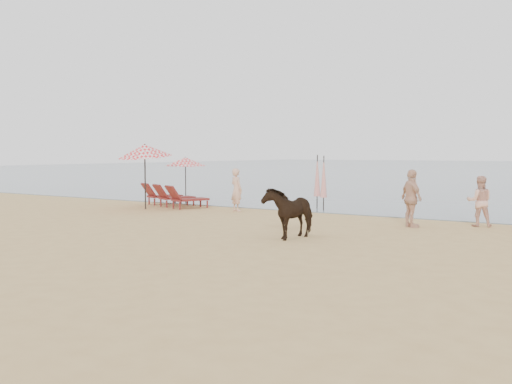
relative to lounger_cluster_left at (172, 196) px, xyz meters
The scene contains 10 objects.
ground 11.24m from the lounger_cluster_left, 53.18° to the right, with size 120.00×120.00×0.00m, color tan.
lounger_cluster_left is the anchor object (origin of this frame).
umbrella_open_left_a 1.99m from the lounger_cluster_left, 105.51° to the left, with size 1.83×1.83×2.08m.
umbrella_open_left_b 2.39m from the lounger_cluster_left, 96.79° to the right, with size 2.13×2.17×2.72m.
umbrella_closed_left 6.19m from the lounger_cluster_left, 20.15° to the left, with size 0.27×0.27×2.19m.
umbrella_closed_right 6.50m from the lounger_cluster_left, 16.19° to the left, with size 0.26×0.26×2.15m.
cow 9.87m from the lounger_cluster_left, 30.80° to the right, with size 0.75×1.64×1.38m, color black.
beachgoer_left 3.43m from the lounger_cluster_left, ahead, with size 0.61×0.40×1.67m, color tan.
beachgoer_right_a 12.30m from the lounger_cluster_left, ahead, with size 0.76×0.59×1.56m, color #DCA289.
beachgoer_right_b 10.66m from the lounger_cluster_left, ahead, with size 1.04×0.43×1.77m, color tan.
Camera 1 is at (9.12, -9.35, 2.28)m, focal length 40.00 mm.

